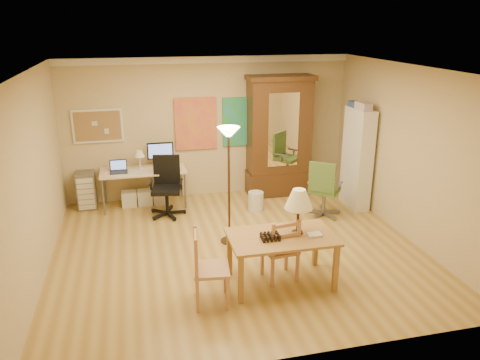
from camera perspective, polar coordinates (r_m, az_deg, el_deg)
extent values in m
plane|color=olive|center=(7.26, -0.31, -8.41)|extent=(5.50, 5.50, 0.00)
cube|color=white|center=(8.89, -4.00, 14.43)|extent=(5.50, 0.08, 0.12)
cube|color=#987247|center=(8.96, -16.95, 6.32)|extent=(0.90, 0.04, 0.62)
cube|color=gold|center=(9.03, -5.41, 6.83)|extent=(0.80, 0.04, 1.00)
cube|color=teal|center=(9.19, 0.19, 7.13)|extent=(0.75, 0.04, 0.95)
cube|color=brown|center=(6.12, 5.11, -6.94)|extent=(1.38, 0.84, 0.04)
cube|color=brown|center=(5.84, 0.10, -12.05)|extent=(0.06, 0.06, 0.65)
cube|color=brown|center=(6.20, 11.59, -10.50)|extent=(0.06, 0.06, 0.65)
cube|color=brown|center=(6.44, -1.29, -8.93)|extent=(0.06, 0.06, 0.65)
cube|color=brown|center=(6.76, 9.20, -7.73)|extent=(0.06, 0.06, 0.65)
cylinder|color=black|center=(6.22, 7.01, -6.31)|extent=(0.15, 0.15, 0.02)
cylinder|color=black|center=(6.15, 7.07, -4.84)|extent=(0.04, 0.04, 0.37)
cone|color=#FEF3C6|center=(6.04, 7.19, -2.29)|extent=(0.37, 0.37, 0.26)
cube|color=beige|center=(6.16, 9.05, -6.61)|extent=(0.18, 0.14, 0.03)
cube|color=black|center=(6.00, 3.71, -6.90)|extent=(0.26, 0.20, 0.07)
cube|color=#A4794B|center=(6.33, 4.90, -8.45)|extent=(0.46, 0.45, 0.04)
cube|color=#A4794B|center=(6.64, 5.66, -9.26)|extent=(0.04, 0.04, 0.41)
cube|color=#A4794B|center=(6.51, 2.74, -9.81)|extent=(0.04, 0.04, 0.41)
cube|color=#A4794B|center=(6.37, 7.00, -10.61)|extent=(0.04, 0.04, 0.41)
cube|color=#A4794B|center=(6.24, 3.97, -11.23)|extent=(0.04, 0.04, 0.41)
cube|color=#A4794B|center=(6.16, 7.17, -6.87)|extent=(0.04, 0.04, 0.48)
cube|color=#A4794B|center=(6.02, 4.07, -7.42)|extent=(0.04, 0.04, 0.48)
cube|color=#A4794B|center=(6.07, 5.65, -6.74)|extent=(0.36, 0.07, 0.05)
cube|color=#A4794B|center=(5.81, -3.49, -10.82)|extent=(0.48, 0.49, 0.04)
cube|color=#A4794B|center=(5.77, -1.48, -13.74)|extent=(0.05, 0.05, 0.44)
cube|color=#A4794B|center=(6.10, -1.79, -11.79)|extent=(0.05, 0.05, 0.44)
cube|color=#A4794B|center=(5.76, -5.21, -13.90)|extent=(0.05, 0.05, 0.44)
cube|color=#A4794B|center=(6.09, -5.29, -11.94)|extent=(0.05, 0.05, 0.44)
cube|color=#A4794B|center=(5.51, -5.36, -9.60)|extent=(0.05, 0.05, 0.51)
cube|color=#A4794B|center=(5.85, -5.44, -7.80)|extent=(0.05, 0.05, 0.51)
cube|color=#A4794B|center=(5.66, -5.42, -8.22)|extent=(0.08, 0.39, 0.05)
cylinder|color=#422A1A|center=(7.48, -1.30, -7.39)|extent=(0.28, 0.28, 0.03)
cylinder|color=#422A1A|center=(7.14, -1.35, -1.07)|extent=(0.04, 0.04, 1.74)
cone|color=#FFE0A5|center=(6.88, -1.41, 5.91)|extent=(0.34, 0.34, 0.14)
cube|color=beige|center=(8.81, -11.72, 1.10)|extent=(1.55, 0.68, 0.03)
cylinder|color=slate|center=(8.67, -16.30, -2.06)|extent=(0.03, 0.03, 0.68)
cylinder|color=slate|center=(8.69, -6.70, -1.34)|extent=(0.03, 0.03, 0.68)
cylinder|color=slate|center=(9.21, -16.16, -0.79)|extent=(0.03, 0.03, 0.68)
cylinder|color=slate|center=(9.23, -7.13, -0.12)|extent=(0.03, 0.03, 0.68)
cube|color=black|center=(8.76, -14.57, 0.94)|extent=(0.31, 0.21, 0.02)
cube|color=black|center=(8.88, -14.61, 1.88)|extent=(0.31, 0.05, 0.20)
cube|color=black|center=(8.87, -9.70, 3.55)|extent=(0.49, 0.04, 0.31)
cone|color=#FEF3C6|center=(8.81, -12.19, 3.16)|extent=(0.19, 0.19, 0.12)
cube|color=beige|center=(8.66, -12.65, 0.86)|extent=(0.24, 0.31, 0.01)
cube|color=maroon|center=(8.76, -8.25, 1.72)|extent=(0.21, 0.16, 0.12)
cube|color=white|center=(9.03, -13.34, -2.25)|extent=(0.27, 0.23, 0.29)
cube|color=white|center=(9.03, -11.50, -2.11)|extent=(0.27, 0.23, 0.29)
cube|color=silver|center=(9.04, -9.66, -1.98)|extent=(0.27, 0.23, 0.29)
cylinder|color=black|center=(8.44, -8.88, -2.68)|extent=(0.06, 0.06, 0.41)
cube|color=black|center=(8.36, -8.97, -1.17)|extent=(0.57, 0.55, 0.07)
cube|color=black|center=(8.47, -8.92, 1.31)|extent=(0.47, 0.13, 0.53)
cube|color=black|center=(8.34, -10.84, -0.27)|extent=(0.10, 0.31, 0.03)
cube|color=black|center=(8.28, -7.18, -0.21)|extent=(0.10, 0.31, 0.03)
cylinder|color=slate|center=(8.49, 10.19, -2.65)|extent=(0.06, 0.06, 0.40)
cube|color=#426A2F|center=(8.41, 10.28, -1.20)|extent=(0.66, 0.66, 0.07)
cube|color=#426A2F|center=(8.11, 9.97, 0.31)|extent=(0.39, 0.33, 0.52)
cube|color=slate|center=(8.31, 12.05, -0.55)|extent=(0.22, 0.26, 0.03)
cube|color=slate|center=(8.43, 8.64, -0.04)|extent=(0.22, 0.26, 0.03)
cube|color=slate|center=(9.13, -18.18, -1.17)|extent=(0.34, 0.39, 0.68)
cube|color=silver|center=(8.94, -18.27, -1.61)|extent=(0.29, 0.02, 0.58)
cube|color=#3C2410|center=(9.23, 4.74, 5.12)|extent=(1.19, 0.54, 2.28)
cube|color=#3C2410|center=(9.48, 4.60, -0.16)|extent=(1.24, 0.59, 0.46)
cube|color=white|center=(8.92, 5.32, 6.06)|extent=(0.60, 0.01, 1.41)
cube|color=#3C2410|center=(9.02, 4.95, 12.36)|extent=(1.28, 0.61, 0.09)
cube|color=white|center=(8.86, 14.09, 2.57)|extent=(0.28, 0.74, 1.84)
cube|color=#993333|center=(8.88, 14.03, -0.65)|extent=(0.17, 0.37, 0.22)
cube|color=#334C99|center=(8.86, 13.66, 6.66)|extent=(0.17, 0.26, 0.18)
cylinder|color=silver|center=(8.60, 1.93, -2.60)|extent=(0.28, 0.28, 0.35)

